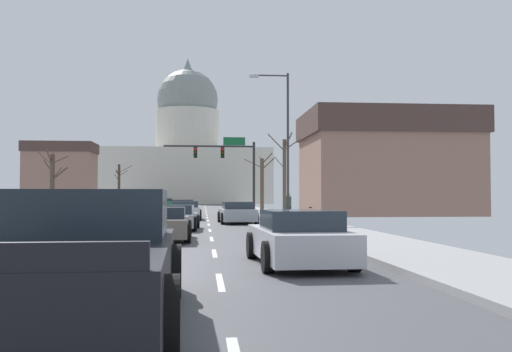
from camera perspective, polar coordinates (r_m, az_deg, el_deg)
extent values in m
cube|color=#4B4B50|center=(34.72, -10.50, -4.50)|extent=(14.00, 180.00, 0.06)
cube|color=yellow|center=(34.73, -10.70, -4.45)|extent=(0.10, 176.40, 0.00)
cube|color=yellow|center=(34.71, -10.30, -4.45)|extent=(0.10, 176.40, 0.00)
cube|color=silver|center=(10.55, -3.52, -10.27)|extent=(0.12, 2.20, 0.00)
cube|color=silver|center=(15.72, -4.08, -7.53)|extent=(0.12, 2.20, 0.00)
cube|color=silver|center=(20.90, -4.36, -6.14)|extent=(0.12, 2.20, 0.00)
cube|color=silver|center=(26.09, -4.53, -5.31)|extent=(0.12, 2.20, 0.00)
cube|color=silver|center=(31.28, -4.64, -4.75)|extent=(0.12, 2.20, 0.00)
cube|color=silver|center=(36.47, -4.72, -4.35)|extent=(0.12, 2.20, 0.00)
cube|color=silver|center=(41.67, -4.78, -4.05)|extent=(0.12, 2.20, 0.00)
cube|color=silver|center=(46.86, -4.83, -3.82)|extent=(0.12, 2.20, 0.00)
cube|color=silver|center=(52.06, -4.86, -3.63)|extent=(0.12, 2.20, 0.00)
cube|color=silver|center=(57.26, -4.90, -3.48)|extent=(0.12, 2.20, 0.00)
cube|color=silver|center=(62.46, -4.92, -3.36)|extent=(0.12, 2.20, 0.00)
cube|color=silver|center=(67.66, -4.94, -3.25)|extent=(0.12, 2.20, 0.00)
cube|color=silver|center=(72.86, -4.96, -3.16)|extent=(0.12, 2.20, 0.00)
cube|color=silver|center=(78.05, -4.98, -3.08)|extent=(0.12, 2.20, 0.00)
cube|color=silver|center=(83.25, -4.99, -3.01)|extent=(0.12, 2.20, 0.00)
cube|color=silver|center=(88.45, -5.00, -2.94)|extent=(0.12, 2.20, 0.00)
cube|color=silver|center=(93.65, -5.01, -2.89)|extent=(0.12, 2.20, 0.00)
cube|color=silver|center=(98.85, -5.02, -2.84)|extent=(0.12, 2.20, 0.00)
cube|color=silver|center=(21.94, -23.06, -5.79)|extent=(0.12, 2.20, 0.00)
cube|color=silver|center=(26.93, -19.66, -5.10)|extent=(0.12, 2.20, 0.00)
cube|color=silver|center=(31.98, -17.32, -4.61)|extent=(0.12, 2.20, 0.00)
cube|color=silver|center=(37.08, -15.63, -4.25)|extent=(0.12, 2.20, 0.00)
cube|color=silver|center=(42.20, -14.35, -3.97)|extent=(0.12, 2.20, 0.00)
cube|color=silver|center=(47.34, -13.35, -3.76)|extent=(0.12, 2.20, 0.00)
cube|color=silver|center=(52.49, -12.54, -3.58)|extent=(0.12, 2.20, 0.00)
cube|color=silver|center=(57.65, -11.88, -3.44)|extent=(0.12, 2.20, 0.00)
cube|color=silver|center=(62.81, -11.33, -3.32)|extent=(0.12, 2.20, 0.00)
cube|color=silver|center=(67.99, -10.86, -3.21)|extent=(0.12, 2.20, 0.00)
cube|color=silver|center=(73.16, -10.46, -3.13)|extent=(0.12, 2.20, 0.00)
cube|color=silver|center=(78.34, -10.11, -3.05)|extent=(0.12, 2.20, 0.00)
cube|color=silver|center=(83.52, -9.80, -2.98)|extent=(0.12, 2.20, 0.00)
cube|color=silver|center=(88.70, -9.53, -2.92)|extent=(0.12, 2.20, 0.00)
cube|color=silver|center=(93.89, -9.29, -2.87)|extent=(0.12, 2.20, 0.00)
cube|color=silver|center=(99.08, -9.08, -2.82)|extent=(0.12, 2.20, 0.00)
cube|color=#979797|center=(34.97, 3.55, -4.35)|extent=(3.00, 180.00, 0.14)
cylinder|color=#28282D|center=(50.71, -0.21, -0.09)|extent=(0.22, 0.22, 6.10)
cylinder|color=#28282D|center=(50.68, -4.61, 2.92)|extent=(7.80, 0.16, 0.16)
cube|color=black|center=(50.66, -3.29, 2.28)|extent=(0.32, 0.28, 0.92)
sphere|color=red|center=(50.52, -3.28, 2.61)|extent=(0.22, 0.22, 0.22)
sphere|color=#332B05|center=(50.50, -3.28, 2.30)|extent=(0.22, 0.22, 0.22)
sphere|color=black|center=(50.48, -3.28, 1.98)|extent=(0.22, 0.22, 0.22)
cube|color=black|center=(50.64, -5.94, 2.29)|extent=(0.32, 0.28, 0.92)
sphere|color=red|center=(50.50, -5.94, 2.62)|extent=(0.22, 0.22, 0.22)
sphere|color=#332B05|center=(50.48, -5.94, 2.31)|extent=(0.22, 0.22, 0.22)
sphere|color=black|center=(50.46, -5.94, 1.99)|extent=(0.22, 0.22, 0.22)
cube|color=#146033|center=(50.81, -2.14, 3.41)|extent=(1.90, 0.06, 0.70)
cylinder|color=#333338|center=(34.66, 3.14, 2.94)|extent=(0.14, 0.14, 8.69)
cylinder|color=#333338|center=(35.14, 1.46, 9.79)|extent=(2.03, 0.09, 0.09)
cube|color=#B2B2AD|center=(35.02, -0.22, 9.71)|extent=(0.56, 0.24, 0.16)
cube|color=beige|center=(119.22, -6.73, -0.09)|extent=(33.17, 18.06, 10.80)
cylinder|color=beige|center=(119.90, -6.71, 4.44)|extent=(12.75, 12.75, 8.13)
sphere|color=gray|center=(120.76, -6.70, 7.38)|extent=(12.37, 12.37, 12.37)
cone|color=gray|center=(122.17, -6.68, 10.80)|extent=(1.80, 1.80, 2.40)
cube|color=#B71414|center=(45.56, -7.17, -3.27)|extent=(1.95, 4.31, 0.63)
cube|color=#232D38|center=(45.29, -7.17, -2.60)|extent=(1.66, 1.86, 0.46)
cylinder|color=black|center=(46.90, -8.28, -3.42)|extent=(0.24, 0.65, 0.64)
cylinder|color=black|center=(46.89, -6.05, -3.43)|extent=(0.24, 0.65, 0.64)
cylinder|color=black|center=(44.26, -8.36, -3.51)|extent=(0.24, 0.65, 0.64)
cylinder|color=black|center=(44.26, -6.00, -3.52)|extent=(0.24, 0.65, 0.64)
cube|color=silver|center=(38.30, -6.93, -3.52)|extent=(1.94, 4.61, 0.63)
cube|color=#232D38|center=(38.04, -6.94, -2.75)|extent=(1.68, 2.30, 0.40)
cylinder|color=black|center=(39.75, -8.26, -3.68)|extent=(0.23, 0.64, 0.64)
cylinder|color=black|center=(39.73, -5.55, -3.70)|extent=(0.23, 0.64, 0.64)
cylinder|color=black|center=(36.92, -8.42, -3.82)|extent=(0.23, 0.64, 0.64)
cylinder|color=black|center=(36.89, -5.51, -3.83)|extent=(0.23, 0.64, 0.64)
cube|color=#9EA3A8|center=(32.76, -1.84, -3.80)|extent=(1.97, 4.41, 0.64)
cube|color=#232D38|center=(32.46, -1.79, -2.89)|extent=(1.66, 2.00, 0.41)
cylinder|color=black|center=(34.03, -3.57, -3.99)|extent=(0.24, 0.65, 0.64)
cylinder|color=black|center=(34.20, -0.54, -3.99)|extent=(0.24, 0.65, 0.64)
cylinder|color=black|center=(31.35, -3.25, -4.17)|extent=(0.24, 0.65, 0.64)
cylinder|color=black|center=(31.53, 0.04, -4.16)|extent=(0.24, 0.65, 0.64)
cube|color=#9EA3A8|center=(26.68, -7.91, -4.28)|extent=(2.03, 4.33, 0.56)
cube|color=#232D38|center=(26.37, -7.96, -3.26)|extent=(1.71, 1.86, 0.40)
cylinder|color=black|center=(28.10, -9.57, -4.40)|extent=(0.25, 0.65, 0.64)
cylinder|color=black|center=(27.94, -5.76, -4.43)|extent=(0.25, 0.65, 0.64)
cylinder|color=black|center=(25.48, -10.26, -4.65)|extent=(0.25, 0.65, 0.64)
cylinder|color=black|center=(25.31, -6.06, -4.69)|extent=(0.25, 0.65, 0.64)
cube|color=#6B6056|center=(20.48, -9.31, -4.92)|extent=(1.94, 4.33, 0.60)
cube|color=#232D38|center=(20.31, -9.32, -3.56)|extent=(1.69, 1.91, 0.38)
cylinder|color=black|center=(21.90, -11.58, -5.09)|extent=(0.23, 0.64, 0.64)
cylinder|color=black|center=(21.79, -6.60, -5.13)|extent=(0.23, 0.64, 0.64)
cylinder|color=black|center=(19.25, -12.37, -5.52)|extent=(0.23, 0.64, 0.64)
cylinder|color=black|center=(19.13, -6.70, -5.57)|extent=(0.23, 0.64, 0.64)
cube|color=silver|center=(13.14, 4.12, -6.55)|extent=(1.90, 4.50, 0.63)
cube|color=#232D38|center=(12.85, 4.35, -4.30)|extent=(1.61, 2.01, 0.42)
cylinder|color=black|center=(14.37, -0.41, -6.78)|extent=(0.24, 0.65, 0.64)
cylinder|color=black|center=(14.68, 6.45, -6.67)|extent=(0.24, 0.65, 0.64)
cylinder|color=black|center=(11.66, 1.19, -7.91)|extent=(0.24, 0.65, 0.64)
cylinder|color=black|center=(12.03, 9.55, -7.70)|extent=(0.24, 0.65, 0.64)
cube|color=black|center=(7.41, -16.59, -9.12)|extent=(2.26, 5.79, 0.75)
cube|color=#1E2833|center=(8.15, -15.61, -3.56)|extent=(1.97, 2.01, 0.64)
cube|color=black|center=(4.63, -22.30, -7.37)|extent=(1.91, 0.16, 0.22)
cylinder|color=black|center=(9.31, -21.21, -8.79)|extent=(0.31, 0.81, 0.80)
cylinder|color=black|center=(9.04, -8.20, -9.11)|extent=(0.31, 0.81, 0.80)
cylinder|color=black|center=(5.65, -8.87, -13.46)|extent=(0.31, 0.81, 0.80)
cube|color=#1E7247|center=(56.15, -13.70, -2.99)|extent=(1.76, 4.23, 0.61)
cube|color=#232D38|center=(56.53, -13.63, -2.46)|extent=(1.54, 2.09, 0.43)
cylinder|color=black|center=(54.73, -13.02, -3.18)|extent=(0.23, 0.64, 0.64)
cylinder|color=black|center=(55.01, -14.80, -3.16)|extent=(0.23, 0.64, 0.64)
cylinder|color=black|center=(57.31, -12.64, -3.12)|extent=(0.23, 0.64, 0.64)
cylinder|color=black|center=(57.58, -14.34, -3.10)|extent=(0.23, 0.64, 0.64)
cube|color=navy|center=(65.89, -12.71, -2.82)|extent=(1.80, 4.64, 0.66)
cube|color=#232D38|center=(66.33, -12.67, -2.33)|extent=(1.55, 2.10, 0.44)
cylinder|color=black|center=(64.39, -12.10, -2.99)|extent=(0.23, 0.64, 0.64)
cylinder|color=black|center=(64.58, -13.61, -2.98)|extent=(0.23, 0.64, 0.64)
cylinder|color=black|center=(67.23, -11.86, -2.95)|extent=(0.23, 0.64, 0.64)
cylinder|color=black|center=(67.41, -13.30, -2.94)|extent=(0.23, 0.64, 0.64)
cube|color=#1E7247|center=(77.79, -8.79, -2.70)|extent=(1.88, 4.34, 0.67)
cube|color=#232D38|center=(78.19, -8.77, -2.31)|extent=(1.63, 1.88, 0.38)
cylinder|color=black|center=(76.39, -8.18, -2.85)|extent=(0.23, 0.64, 0.64)
cylinder|color=black|center=(76.53, -9.55, -2.84)|extent=(0.23, 0.64, 0.64)
cylinder|color=black|center=(79.07, -8.06, -2.82)|extent=(0.23, 0.64, 0.64)
cylinder|color=black|center=(79.20, -9.38, -2.81)|extent=(0.23, 0.64, 0.64)
cube|color=#8C6656|center=(86.67, -18.56, -0.35)|extent=(9.21, 6.23, 7.62)
cube|color=#47332D|center=(86.91, -18.53, 2.63)|extent=(9.57, 6.48, 1.42)
cube|color=#8C6656|center=(48.35, 12.61, -0.02)|extent=(12.68, 9.60, 6.26)
cube|color=#47332D|center=(48.66, 12.58, 4.85)|extent=(13.19, 9.99, 2.01)
cylinder|color=brown|center=(55.90, 0.59, -0.83)|extent=(0.36, 0.36, 4.99)
cylinder|color=brown|center=(56.20, 1.19, 1.20)|extent=(1.32, 0.45, 1.20)
cylinder|color=brown|center=(55.97, -0.29, 1.25)|extent=(1.74, 0.22, 0.88)
cylinder|color=brown|center=(55.42, 0.49, 1.35)|extent=(0.39, 1.16, 1.05)
cylinder|color=brown|center=(56.07, 1.10, 1.73)|extent=(1.09, 0.14, 1.16)
cylinder|color=#423328|center=(80.95, -13.24, -0.89)|extent=(0.34, 0.34, 5.67)
cylinder|color=#423328|center=(81.72, -13.44, -0.14)|extent=(0.88, 1.47, 1.07)
cylinder|color=#423328|center=(81.04, -12.61, 0.68)|extent=(1.75, 0.34, 1.06)
cylinder|color=#423328|center=(81.30, -12.82, 0.28)|extent=(1.13, 0.83, 0.81)
cylinder|color=#423328|center=(80.64, -13.37, 0.26)|extent=(0.44, 0.87, 0.75)
cylinder|color=#423328|center=(81.64, -13.35, 0.32)|extent=(0.62, 1.29, 0.86)
cylinder|color=brown|center=(37.34, 2.80, -0.24)|extent=(0.24, 0.24, 5.02)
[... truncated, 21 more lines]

